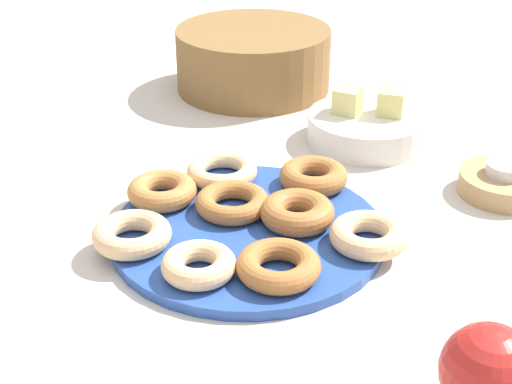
# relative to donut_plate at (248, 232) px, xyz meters

# --- Properties ---
(ground_plane) EXTENTS (2.40, 2.40, 0.00)m
(ground_plane) POSITION_rel_donut_plate_xyz_m (0.00, 0.00, -0.01)
(ground_plane) COLOR beige
(donut_plate) EXTENTS (0.31, 0.31, 0.01)m
(donut_plate) POSITION_rel_donut_plate_xyz_m (0.00, 0.00, 0.00)
(donut_plate) COLOR #284C9E
(donut_plate) RESTS_ON ground_plane
(donut_0) EXTENTS (0.09, 0.09, 0.02)m
(donut_0) POSITION_rel_donut_plate_xyz_m (-0.02, -0.10, 0.02)
(donut_0) COLOR #EABC84
(donut_0) RESTS_ON donut_plate
(donut_1) EXTENTS (0.12, 0.12, 0.03)m
(donut_1) POSITION_rel_donut_plate_xyz_m (0.05, 0.03, 0.02)
(donut_1) COLOR #AD6B33
(donut_1) RESTS_ON donut_plate
(donut_2) EXTENTS (0.09, 0.09, 0.02)m
(donut_2) POSITION_rel_donut_plate_xyz_m (0.14, 0.01, 0.02)
(donut_2) COLOR #EABC84
(donut_2) RESTS_ON donut_plate
(donut_3) EXTENTS (0.12, 0.12, 0.03)m
(donut_3) POSITION_rel_donut_plate_xyz_m (0.04, 0.12, 0.02)
(donut_3) COLOR #AD6B33
(donut_3) RESTS_ON donut_plate
(donut_4) EXTENTS (0.12, 0.12, 0.02)m
(donut_4) POSITION_rel_donut_plate_xyz_m (-0.07, 0.10, 0.02)
(donut_4) COLOR #EABC84
(donut_4) RESTS_ON donut_plate
(donut_5) EXTENTS (0.12, 0.12, 0.02)m
(donut_5) POSITION_rel_donut_plate_xyz_m (-0.11, -0.07, 0.02)
(donut_5) COLOR #EABC84
(donut_5) RESTS_ON donut_plate
(donut_6) EXTENTS (0.12, 0.12, 0.02)m
(donut_6) POSITION_rel_donut_plate_xyz_m (0.06, -0.08, 0.02)
(donut_6) COLOR #AD6B33
(donut_6) RESTS_ON donut_plate
(donut_7) EXTENTS (0.10, 0.10, 0.02)m
(donut_7) POSITION_rel_donut_plate_xyz_m (-0.03, 0.03, 0.02)
(donut_7) COLOR #AD6B33
(donut_7) RESTS_ON donut_plate
(donut_8) EXTENTS (0.10, 0.10, 0.03)m
(donut_8) POSITION_rel_donut_plate_xyz_m (-0.12, 0.03, 0.02)
(donut_8) COLOR #BC7A3D
(donut_8) RESTS_ON donut_plate
(candle_holder) EXTENTS (0.11, 0.11, 0.03)m
(candle_holder) POSITION_rel_donut_plate_xyz_m (0.27, 0.20, 0.01)
(candle_holder) COLOR tan
(candle_holder) RESTS_ON ground_plane
(tealight) EXTENTS (0.05, 0.05, 0.01)m
(tealight) POSITION_rel_donut_plate_xyz_m (0.27, 0.20, 0.03)
(tealight) COLOR silver
(tealight) RESTS_ON candle_holder
(basket) EXTENTS (0.33, 0.33, 0.10)m
(basket) POSITION_rel_donut_plate_xyz_m (-0.15, 0.45, 0.04)
(basket) COLOR brown
(basket) RESTS_ON ground_plane
(fruit_bowl) EXTENTS (0.17, 0.17, 0.04)m
(fruit_bowl) POSITION_rel_donut_plate_xyz_m (0.08, 0.30, 0.01)
(fruit_bowl) COLOR silver
(fruit_bowl) RESTS_ON ground_plane
(melon_chunk_left) EXTENTS (0.04, 0.04, 0.04)m
(melon_chunk_left) POSITION_rel_donut_plate_xyz_m (0.05, 0.30, 0.05)
(melon_chunk_left) COLOR #DBD67A
(melon_chunk_left) RESTS_ON fruit_bowl
(melon_chunk_right) EXTENTS (0.04, 0.04, 0.04)m
(melon_chunk_right) POSITION_rel_donut_plate_xyz_m (0.11, 0.31, 0.05)
(melon_chunk_right) COLOR #DBD67A
(melon_chunk_right) RESTS_ON fruit_bowl
(apple) EXTENTS (0.08, 0.08, 0.08)m
(apple) POSITION_rel_donut_plate_xyz_m (0.27, -0.19, 0.03)
(apple) COLOR red
(apple) RESTS_ON ground_plane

